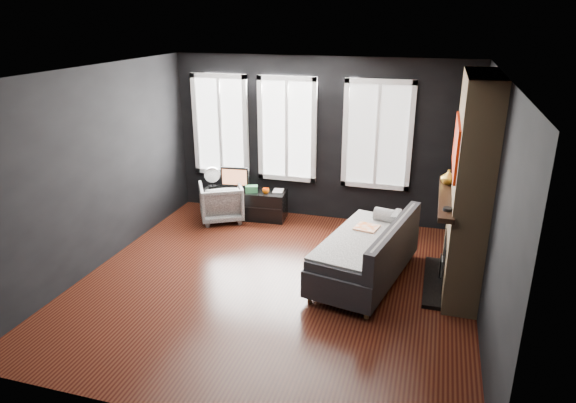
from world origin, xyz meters
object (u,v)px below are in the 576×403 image
(mug, at_px, (266,190))
(book, at_px, (273,185))
(monitor, at_px, (235,177))
(media_console, at_px, (245,204))
(armchair, at_px, (221,200))
(mantel_vase, at_px, (448,177))
(sofa, at_px, (365,249))

(mug, bearing_deg, book, 59.45)
(monitor, height_order, mug, monitor)
(media_console, height_order, book, book)
(armchair, bearing_deg, mantel_vase, 138.21)
(sofa, relative_size, media_console, 1.40)
(book, xyz_separation_m, mantel_vase, (2.77, -1.15, 0.72))
(media_console, distance_m, monitor, 0.50)
(mug, relative_size, book, 0.49)
(armchair, bearing_deg, sofa, 123.33)
(sofa, xyz_separation_m, monitor, (-2.47, 1.63, 0.28))
(book, height_order, mantel_vase, mantel_vase)
(sofa, height_order, media_console, sofa)
(monitor, bearing_deg, book, 1.42)
(armchair, xyz_separation_m, mug, (0.74, 0.18, 0.19))
(armchair, height_order, monitor, monitor)
(media_console, distance_m, mug, 0.50)
(book, relative_size, mantel_vase, 1.17)
(sofa, xyz_separation_m, mug, (-1.90, 1.57, 0.12))
(sofa, height_order, monitor, monitor)
(armchair, bearing_deg, mug, 164.94)
(mantel_vase, bearing_deg, monitor, 162.80)
(media_console, relative_size, mug, 12.48)
(armchair, height_order, book, book)
(mantel_vase, bearing_deg, sofa, -149.09)
(armchair, relative_size, mug, 6.27)
(sofa, distance_m, armchair, 2.98)
(mug, relative_size, mantel_vase, 0.58)
(media_console, height_order, monitor, monitor)
(media_console, distance_m, book, 0.61)
(armchair, xyz_separation_m, book, (0.82, 0.33, 0.25))
(mantel_vase, bearing_deg, mug, 160.64)
(sofa, bearing_deg, armchair, 164.26)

